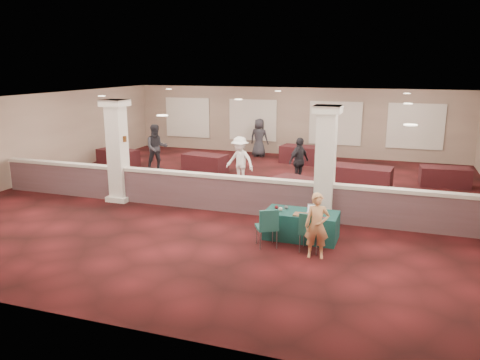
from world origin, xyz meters
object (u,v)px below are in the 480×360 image
(near_table, at_px, (301,225))
(attendee_b, at_px, (240,161))
(far_table_front_left, at_px, (118,158))
(attendee_c, at_px, (299,161))
(woman, at_px, (317,226))
(attendee_a, at_px, (157,148))
(far_table_back_right, at_px, (445,177))
(far_table_front_right, at_px, (362,178))
(far_table_back_center, at_px, (302,155))
(far_table_front_center, at_px, (301,190))
(attendee_d, at_px, (259,138))
(conf_chair_main, at_px, (310,229))
(far_table_back_left, at_px, (205,163))
(conf_chair_side, at_px, (268,225))

(near_table, bearing_deg, attendee_b, 125.10)
(far_table_front_left, bearing_deg, attendee_c, -4.98)
(near_table, height_order, attendee_c, attendee_c)
(woman, xyz_separation_m, attendee_a, (-7.72, 6.80, 0.20))
(attendee_b, bearing_deg, far_table_back_right, 30.92)
(far_table_front_right, distance_m, far_table_back_center, 4.68)
(near_table, bearing_deg, far_table_back_right, 61.53)
(far_table_front_center, distance_m, attendee_c, 2.12)
(attendee_c, xyz_separation_m, attendee_d, (-2.88, 4.70, 0.04))
(conf_chair_main, xyz_separation_m, far_table_back_center, (-2.17, 9.92, -0.19))
(far_table_back_left, xyz_separation_m, attendee_a, (-1.93, -0.45, 0.59))
(near_table, xyz_separation_m, far_table_back_right, (3.81, 6.82, -0.00))
(woman, height_order, far_table_front_right, woman)
(far_table_back_center, relative_size, far_table_back_right, 1.11)
(far_table_back_center, bearing_deg, far_table_front_left, -157.07)
(attendee_a, distance_m, attendee_d, 5.26)
(far_table_back_left, relative_size, attendee_d, 0.98)
(far_table_front_left, height_order, attendee_a, attendee_a)
(attendee_c, bearing_deg, conf_chair_side, -147.79)
(far_table_back_left, xyz_separation_m, attendee_b, (2.01, -1.48, 0.51))
(near_table, height_order, far_table_front_right, far_table_front_right)
(far_table_front_left, distance_m, attendee_c, 8.05)
(conf_chair_main, bearing_deg, woman, -48.42)
(far_table_back_right, distance_m, attendee_b, 7.36)
(far_table_front_right, relative_size, far_table_back_center, 1.06)
(far_table_front_left, distance_m, attendee_d, 6.52)
(conf_chair_side, relative_size, attendee_c, 0.56)
(attendee_b, bearing_deg, far_table_front_center, -14.90)
(far_table_back_left, bearing_deg, far_table_front_center, -32.52)
(near_table, height_order, woman, woman)
(woman, relative_size, far_table_back_right, 0.89)
(far_table_back_left, relative_size, attendee_a, 0.92)
(far_table_front_left, relative_size, far_table_front_right, 0.89)
(far_table_back_center, bearing_deg, conf_chair_side, -83.26)
(near_table, relative_size, far_table_front_left, 1.01)
(woman, bearing_deg, far_table_back_left, 120.46)
(far_table_back_right, bearing_deg, attendee_a, -174.42)
(far_table_front_right, relative_size, attendee_b, 1.14)
(conf_chair_main, distance_m, conf_chair_side, 0.99)
(far_table_front_right, bearing_deg, attendee_c, -177.42)
(attendee_c, bearing_deg, far_table_back_center, 36.44)
(far_table_front_right, height_order, far_table_back_center, far_table_front_right)
(attendee_b, bearing_deg, attendee_c, 30.22)
(conf_chair_side, xyz_separation_m, far_table_front_right, (1.67, 6.25, -0.17))
(near_table, xyz_separation_m, woman, (0.56, -1.05, 0.40))
(far_table_back_center, height_order, attendee_c, attendee_c)
(far_table_back_center, height_order, attendee_b, attendee_b)
(far_table_front_left, distance_m, far_table_back_right, 13.03)
(far_table_back_left, bearing_deg, attendee_b, -36.33)
(conf_chair_side, bearing_deg, near_table, 23.76)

